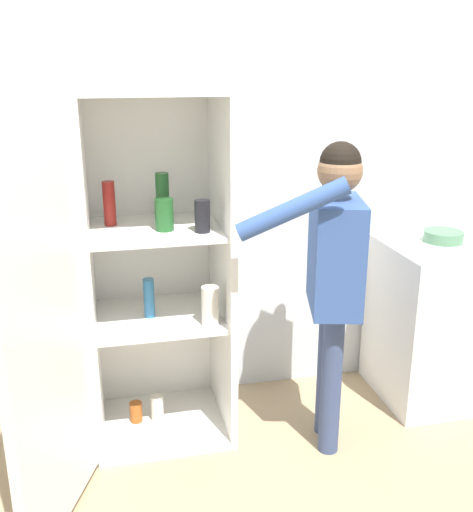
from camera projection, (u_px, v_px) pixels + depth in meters
name	position (u px, v px, depth m)	size (l,w,h in m)	color
ground_plane	(232.00, 494.00, 2.75)	(12.00, 12.00, 0.00)	tan
wall_back	(194.00, 181.00, 3.27)	(7.00, 0.06, 2.55)	silver
refrigerator	(135.00, 279.00, 2.89)	(0.98, 1.26, 1.79)	white
person	(333.00, 261.00, 2.85)	(0.68, 0.52, 1.56)	#384770
counter	(436.00, 321.00, 3.46)	(0.63, 0.62, 0.93)	white
bowl	(443.00, 236.00, 3.37)	(0.22, 0.22, 0.06)	#517F5B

